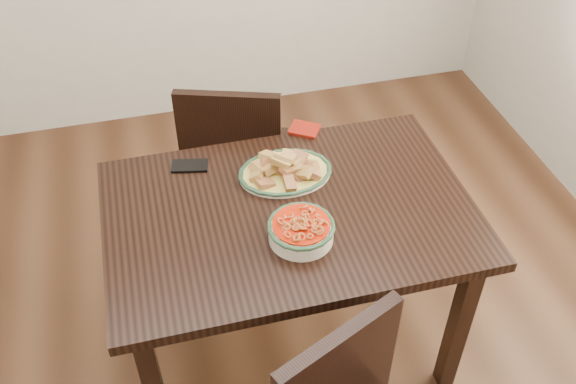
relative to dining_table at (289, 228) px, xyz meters
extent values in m
plane|color=#3A2112|center=(-0.09, 0.04, -0.66)|extent=(3.50, 3.50, 0.00)
cube|color=black|center=(0.00, 0.00, 0.07)|extent=(1.25, 0.83, 0.04)
cube|color=black|center=(0.54, -0.33, -0.30)|extent=(0.06, 0.06, 0.71)
cube|color=black|center=(-0.54, 0.33, -0.30)|extent=(0.06, 0.06, 0.71)
cube|color=black|center=(0.54, 0.33, -0.30)|extent=(0.06, 0.06, 0.71)
cube|color=black|center=(-0.05, 0.72, -0.23)|extent=(0.53, 0.53, 0.04)
cube|color=black|center=(0.17, 0.83, -0.45)|extent=(0.04, 0.04, 0.41)
cube|color=black|center=(-0.16, 0.94, -0.45)|extent=(0.04, 0.04, 0.41)
cube|color=black|center=(0.06, 0.50, -0.45)|extent=(0.04, 0.04, 0.41)
cube|color=black|center=(-0.27, 0.61, -0.45)|extent=(0.04, 0.04, 0.41)
cube|color=black|center=(-0.11, 0.54, 0.01)|extent=(0.41, 0.17, 0.44)
cube|color=black|center=(-0.03, -0.63, 0.01)|extent=(0.40, 0.21, 0.44)
ellipsoid|color=beige|center=(0.03, 0.18, 0.10)|extent=(0.33, 0.25, 0.02)
ellipsoid|color=gold|center=(0.03, 0.18, 0.11)|extent=(0.32, 0.24, 0.01)
torus|color=#193823|center=(0.03, 0.18, 0.11)|extent=(0.26, 0.26, 0.01)
cylinder|color=silver|center=(0.00, -0.14, 0.12)|extent=(0.21, 0.21, 0.06)
torus|color=#1B3B21|center=(0.00, -0.14, 0.15)|extent=(0.22, 0.22, 0.02)
cylinder|color=#AE1D08|center=(0.00, -0.14, 0.15)|extent=(0.19, 0.19, 0.01)
cube|color=black|center=(-0.30, 0.31, 0.10)|extent=(0.14, 0.10, 0.01)
cube|color=maroon|center=(0.17, 0.42, 0.10)|extent=(0.14, 0.14, 0.01)
camera|label=1|loc=(-0.40, -1.53, 1.59)|focal=40.00mm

